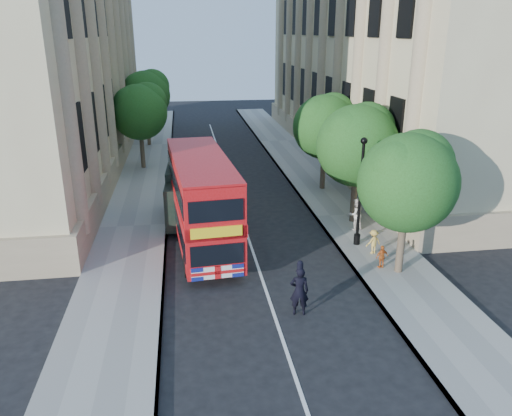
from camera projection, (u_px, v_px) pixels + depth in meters
name	position (u px, v px, depth m)	size (l,w,h in m)	color
ground	(277.00, 323.00, 17.61)	(120.00, 120.00, 0.00)	black
pavement_right	(345.00, 215.00, 27.70)	(3.50, 80.00, 0.12)	gray
pavement_left	(134.00, 227.00, 26.12)	(3.50, 80.00, 0.12)	gray
building_right	(396.00, 41.00, 38.85)	(12.00, 38.00, 18.00)	#C2B187
building_left	(23.00, 42.00, 35.06)	(12.00, 38.00, 18.00)	#C2B187
tree_right_near	(409.00, 177.00, 19.81)	(4.00, 4.00, 6.08)	#473828
tree_right_mid	(358.00, 141.00, 25.34)	(4.20, 4.20, 6.37)	#473828
tree_right_far	(326.00, 123.00, 30.98)	(4.00, 4.00, 6.15)	#473828
tree_left_far	(140.00, 109.00, 35.83)	(4.00, 4.00, 6.30)	#473828
tree_left_back	(146.00, 92.00, 43.20)	(4.20, 4.20, 6.65)	#473828
lamp_post	(360.00, 197.00, 23.04)	(0.32, 0.32, 5.16)	black
double_decker_bus	(202.00, 198.00, 23.37)	(3.15, 9.30, 4.22)	#B40C0F
box_van	(187.00, 196.00, 26.56)	(2.29, 5.15, 2.90)	black
police_constable	(299.00, 291.00, 17.87)	(0.68, 0.45, 1.88)	black
woman_pedestrian	(355.00, 214.00, 25.34)	(0.80, 0.63, 1.65)	silver
child_a	(382.00, 257.00, 21.28)	(0.60, 0.25, 1.03)	#CA6123
child_b	(373.00, 242.00, 22.68)	(0.73, 0.42, 1.13)	#E2B84D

